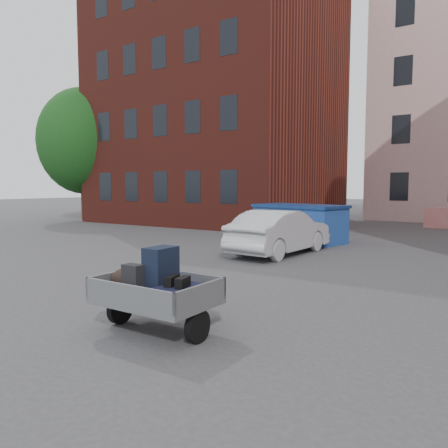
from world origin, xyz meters
The scene contains 7 objects.
ground centered at (0.00, 0.00, 0.00)m, with size 120.00×120.00×0.00m, color #38383A.
building_brick centered at (-9.00, 13.00, 7.00)m, with size 12.00×10.00×14.00m, color #591E16.
far_building centered at (-20.00, 22.00, 4.00)m, with size 6.00×6.00×8.00m, color maroon.
tree centered at (-16.00, 9.00, 5.17)m, with size 5.28×5.28×8.30m.
trailer centered at (1.48, -3.73, 0.61)m, with size 1.60×1.80×1.20m.
dumpster centered at (-0.97, 6.55, 0.69)m, with size 3.53×2.33×1.36m.
silver_car centered at (-0.26, 3.59, 0.66)m, with size 1.40×4.03×1.33m, color #B5B7BD.
Camera 1 is at (5.57, -8.13, 2.04)m, focal length 35.00 mm.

